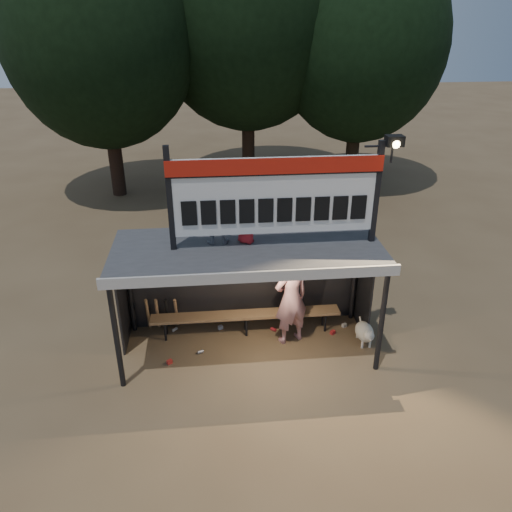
{
  "coord_description": "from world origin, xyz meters",
  "views": [
    {
      "loc": [
        -0.67,
        -8.33,
        6.24
      ],
      "look_at": [
        0.2,
        0.4,
        1.9
      ],
      "focal_mm": 35.0,
      "sensor_mm": 36.0,
      "label": 1
    }
  ],
  "objects": [
    {
      "name": "tree_mid",
      "position": [
        1.0,
        11.5,
        6.17
      ],
      "size": [
        7.22,
        7.22,
        10.36
      ],
      "color": "#311F15",
      "rests_on": "ground"
    },
    {
      "name": "child_b",
      "position": [
        -0.0,
        0.15,
        2.74
      ],
      "size": [
        0.49,
        0.45,
        0.85
      ],
      "primitive_type": "imported",
      "rotation": [
        0.0,
        0.0,
        2.55
      ],
      "color": "#B01B21",
      "rests_on": "dugout_shelter"
    },
    {
      "name": "dugout_shelter",
      "position": [
        0.0,
        0.24,
        1.85
      ],
      "size": [
        5.1,
        2.08,
        2.32
      ],
      "color": "#38383A",
      "rests_on": "ground"
    },
    {
      "name": "tree_left",
      "position": [
        -4.0,
        10.0,
        5.51
      ],
      "size": [
        6.46,
        6.46,
        9.27
      ],
      "color": "black",
      "rests_on": "ground"
    },
    {
      "name": "tree_right",
      "position": [
        5.0,
        10.5,
        5.19
      ],
      "size": [
        6.08,
        6.08,
        8.72
      ],
      "color": "black",
      "rests_on": "ground"
    },
    {
      "name": "bench",
      "position": [
        0.0,
        0.55,
        0.43
      ],
      "size": [
        4.0,
        0.35,
        0.48
      ],
      "color": "#946E46",
      "rests_on": "ground"
    },
    {
      "name": "player",
      "position": [
        0.89,
        0.19,
        1.02
      ],
      "size": [
        0.88,
        0.73,
        2.05
      ],
      "primitive_type": "imported",
      "rotation": [
        0.0,
        0.0,
        3.53
      ],
      "color": "silver",
      "rests_on": "ground"
    },
    {
      "name": "litter",
      "position": [
        0.01,
        0.35,
        0.04
      ],
      "size": [
        3.86,
        1.24,
        0.08
      ],
      "color": "red",
      "rests_on": "ground"
    },
    {
      "name": "bats",
      "position": [
        -1.77,
        0.82,
        0.43
      ],
      "size": [
        0.67,
        0.35,
        0.84
      ],
      "color": "olive",
      "rests_on": "ground"
    },
    {
      "name": "dog",
      "position": [
        2.41,
        -0.09,
        0.28
      ],
      "size": [
        0.36,
        0.81,
        0.49
      ],
      "color": "beige",
      "rests_on": "ground"
    },
    {
      "name": "scoreboard_assembly",
      "position": [
        0.56,
        -0.01,
        3.32
      ],
      "size": [
        4.1,
        0.27,
        1.99
      ],
      "color": "black",
      "rests_on": "dugout_shelter"
    },
    {
      "name": "ground",
      "position": [
        0.0,
        0.0,
        0.0
      ],
      "size": [
        80.0,
        80.0,
        0.0
      ],
      "primitive_type": "plane",
      "color": "brown",
      "rests_on": "ground"
    },
    {
      "name": "child_a",
      "position": [
        -0.6,
        0.21,
        2.86
      ],
      "size": [
        0.54,
        0.43,
        1.08
      ],
      "primitive_type": "imported",
      "rotation": [
        0.0,
        0.0,
        3.11
      ],
      "color": "gray",
      "rests_on": "dugout_shelter"
    }
  ]
}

